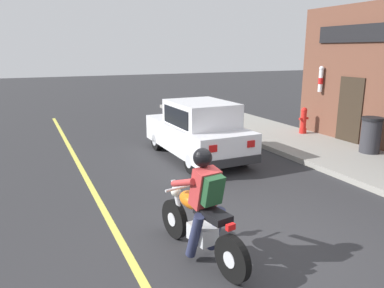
{
  "coord_description": "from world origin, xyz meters",
  "views": [
    {
      "loc": [
        -2.97,
        -4.15,
        2.89
      ],
      "look_at": [
        0.21,
        2.84,
        0.95
      ],
      "focal_mm": 35.0,
      "sensor_mm": 36.0,
      "label": 1
    }
  ],
  "objects_px": {
    "car_hatchback": "(198,130)",
    "trash_bin": "(371,135)",
    "fire_hydrant": "(304,121)",
    "motorcycle_with_rider": "(201,213)"
  },
  "relations": [
    {
      "from": "motorcycle_with_rider",
      "to": "fire_hydrant",
      "type": "relative_size",
      "value": 2.28
    },
    {
      "from": "motorcycle_with_rider",
      "to": "car_hatchback",
      "type": "distance_m",
      "value": 5.11
    },
    {
      "from": "motorcycle_with_rider",
      "to": "trash_bin",
      "type": "relative_size",
      "value": 2.05
    },
    {
      "from": "car_hatchback",
      "to": "trash_bin",
      "type": "bearing_deg",
      "value": -24.24
    },
    {
      "from": "trash_bin",
      "to": "car_hatchback",
      "type": "bearing_deg",
      "value": 155.76
    },
    {
      "from": "trash_bin",
      "to": "fire_hydrant",
      "type": "xyz_separation_m",
      "value": [
        0.01,
        2.71,
        -0.06
      ]
    },
    {
      "from": "motorcycle_with_rider",
      "to": "trash_bin",
      "type": "distance_m",
      "value": 7.0
    },
    {
      "from": "motorcycle_with_rider",
      "to": "trash_bin",
      "type": "height_order",
      "value": "motorcycle_with_rider"
    },
    {
      "from": "car_hatchback",
      "to": "trash_bin",
      "type": "xyz_separation_m",
      "value": [
        4.31,
        -1.94,
        -0.13
      ]
    },
    {
      "from": "motorcycle_with_rider",
      "to": "fire_hydrant",
      "type": "distance_m",
      "value": 8.43
    }
  ]
}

